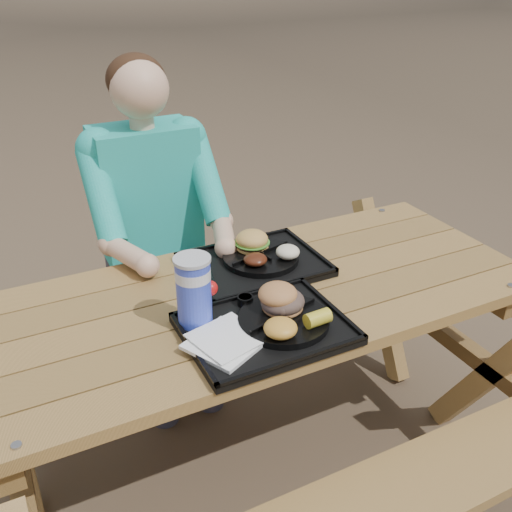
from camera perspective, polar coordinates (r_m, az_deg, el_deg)
name	(u,v)px	position (r m, az deg, el deg)	size (l,w,h in m)	color
ground	(256,461)	(2.29, 0.00, -19.79)	(60.00, 60.00, 0.00)	#999999
picnic_table	(256,384)	(2.03, 0.00, -12.68)	(1.80, 1.49, 0.75)	#999999
tray_near	(265,330)	(1.62, 0.95, -7.39)	(0.45, 0.35, 0.02)	black
tray_far	(254,266)	(1.93, -0.18, -0.96)	(0.45, 0.35, 0.02)	black
plate_near	(284,320)	(1.62, 2.77, -6.39)	(0.26, 0.26, 0.02)	black
plate_far	(261,257)	(1.94, 0.48, -0.12)	(0.26, 0.26, 0.02)	black
napkin_stack	(225,342)	(1.54, -3.11, -8.58)	(0.17, 0.17, 0.02)	white
soda_cup	(194,292)	(1.59, -6.23, -3.63)	(0.10, 0.10, 0.20)	#1C33D5
condiment_bbq	(245,300)	(1.70, -1.09, -4.46)	(0.05, 0.05, 0.03)	black
condiment_mustard	(266,298)	(1.71, 1.05, -4.21)	(0.04, 0.04, 0.03)	yellow
sandwich	(283,291)	(1.62, 2.71, -3.47)	(0.12, 0.12, 0.12)	#BC7842
mac_cheese	(281,328)	(1.53, 2.47, -7.21)	(0.09, 0.09, 0.05)	gold
corn_cob	(318,318)	(1.58, 6.19, -6.20)	(0.07, 0.07, 0.04)	yellow
cutlery_far	(208,273)	(1.87, -4.78, -1.72)	(0.02, 0.14, 0.01)	black
burger	(252,235)	(1.95, -0.39, 2.07)	(0.11, 0.11, 0.10)	gold
baked_beans	(255,259)	(1.87, -0.06, -0.35)	(0.08, 0.08, 0.04)	#4C1E0F
potato_salad	(288,252)	(1.91, 3.20, 0.42)	(0.08, 0.08, 0.04)	white
diner	(154,246)	(2.36, -10.19, 0.96)	(0.48, 0.84, 1.28)	teal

